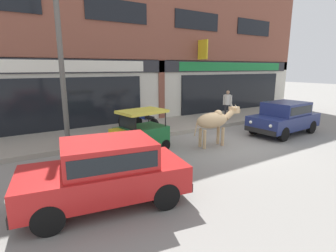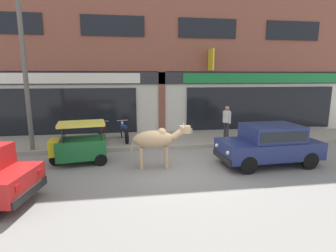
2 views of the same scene
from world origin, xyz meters
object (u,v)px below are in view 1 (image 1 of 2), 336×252
motorcycle_1 (146,120)px  utility_pole (61,56)px  motorcycle_0 (127,123)px  car_1 (106,169)px  pedestrian (227,102)px  cow (214,121)px  car_0 (284,116)px  auto_rickshaw (140,134)px

motorcycle_1 → utility_pole: size_ratio=0.28×
motorcycle_0 → car_1: bearing=-118.1°
pedestrian → utility_pole: bearing=-176.4°
motorcycle_0 → motorcycle_1: same height
car_1 → motorcycle_0: (2.87, 5.37, -0.25)m
cow → utility_pole: bearing=153.9°
car_1 → pedestrian: bearing=29.9°
motorcycle_1 → car_0: bearing=-35.5°
motorcycle_0 → auto_rickshaw: bearing=-103.3°
car_1 → auto_rickshaw: (2.28, 2.91, -0.15)m
car_0 → utility_pole: (-8.93, 2.69, 2.55)m
cow → utility_pole: utility_pole is taller
cow → car_0: 4.05m
car_0 → motorcycle_0: car_0 is taller
cow → utility_pole: size_ratio=0.34×
car_0 → auto_rickshaw: bearing=170.4°
motorcycle_0 → pedestrian: (5.82, -0.38, 0.60)m
utility_pole → pedestrian: bearing=3.6°
auto_rickshaw → car_0: bearing=-9.6°
cow → pedestrian: bearing=38.8°
car_0 → pedestrian: size_ratio=2.30×
car_1 → pedestrian: pedestrian is taller
car_0 → motorcycle_1: bearing=144.5°
motorcycle_0 → utility_pole: utility_pole is taller
pedestrian → utility_pole: 8.85m
cow → car_1: size_ratio=0.57×
cow → motorcycle_0: bearing=123.2°
cow → car_0: size_ratio=0.59×
auto_rickshaw → motorcycle_1: 3.01m
cow → auto_rickshaw: bearing=162.7°
motorcycle_0 → motorcycle_1: (1.01, 0.10, 0.00)m
auto_rickshaw → motorcycle_1: auto_rickshaw is taller
cow → car_0: bearing=-4.2°
car_1 → motorcycle_1: bearing=54.7°
pedestrian → auto_rickshaw: bearing=-162.0°
auto_rickshaw → car_1: bearing=-128.1°
car_0 → motorcycle_0: (-6.20, 3.61, -0.25)m
motorcycle_0 → utility_pole: size_ratio=0.28×
cow → car_0: cow is taller
car_0 → car_1: size_ratio=0.97×
car_1 → utility_pole: bearing=88.2°
car_1 → motorcycle_0: size_ratio=2.09×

